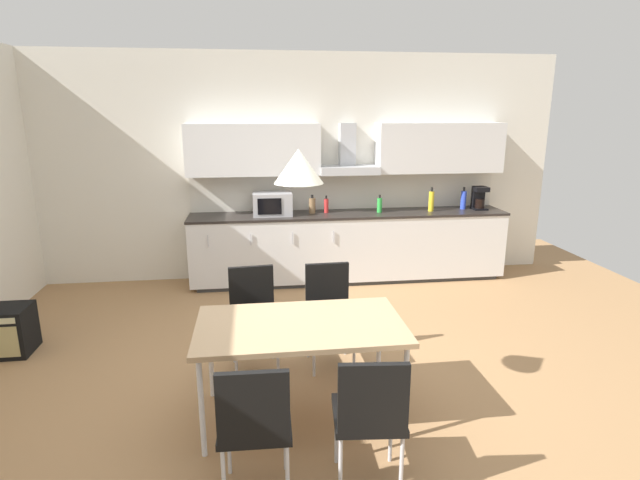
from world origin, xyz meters
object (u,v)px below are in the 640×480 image
(bottle_blue, at_px, (463,200))
(chair_far_left, at_px, (253,308))
(bottle_brown, at_px, (312,205))
(chair_near_left, at_px, (254,419))
(coffee_maker, at_px, (479,198))
(dining_table, at_px, (300,329))
(chair_far_right, at_px, (329,304))
(chair_near_right, at_px, (370,410))
(bottle_red, at_px, (326,205))
(bottle_green, at_px, (380,205))
(pendant_lamp, at_px, (299,166))
(bottle_yellow, at_px, (431,201))
(guitar_amp, at_px, (1,331))
(microwave, at_px, (272,204))

(bottle_blue, relative_size, chair_far_left, 0.33)
(bottle_brown, height_order, chair_near_left, bottle_brown)
(coffee_maker, xyz_separation_m, dining_table, (-2.64, -2.97, -0.36))
(chair_near_left, xyz_separation_m, chair_far_right, (0.65, 1.59, 0.00))
(chair_far_left, bearing_deg, chair_far_right, 0.02)
(bottle_brown, xyz_separation_m, chair_far_right, (-0.11, -2.20, -0.46))
(coffee_maker, relative_size, chair_near_right, 0.34)
(chair_far_right, bearing_deg, bottle_red, 82.40)
(bottle_red, distance_m, bottle_green, 0.68)
(dining_table, bearing_deg, pendant_lamp, -95.36)
(dining_table, relative_size, pendant_lamp, 4.48)
(bottle_yellow, relative_size, guitar_amp, 0.60)
(bottle_blue, distance_m, bottle_yellow, 0.48)
(microwave, relative_size, bottle_red, 2.21)
(bottle_yellow, distance_m, bottle_green, 0.68)
(coffee_maker, relative_size, dining_table, 0.21)
(bottle_green, bearing_deg, coffee_maker, 1.71)
(coffee_maker, xyz_separation_m, bottle_yellow, (-0.67, -0.05, -0.02))
(bottle_yellow, bearing_deg, bottle_red, 176.54)
(microwave, distance_m, chair_near_left, 3.78)
(chair_far_right, relative_size, pendant_lamp, 2.72)
(pendant_lamp, bearing_deg, bottle_green, 66.20)
(chair_far_left, height_order, chair_near_right, same)
(pendant_lamp, bearing_deg, microwave, 91.37)
(chair_near_left, distance_m, chair_far_left, 1.59)
(bottle_brown, distance_m, guitar_amp, 3.55)
(chair_near_left, height_order, chair_near_right, same)
(chair_near_left, xyz_separation_m, guitar_amp, (-2.28, 2.11, -0.31))
(bottle_red, xyz_separation_m, pendant_lamp, (-0.61, -3.00, 0.82))
(microwave, distance_m, guitar_amp, 3.12)
(bottle_yellow, relative_size, chair_near_left, 0.36)
(bottle_green, xyz_separation_m, chair_far_right, (-0.97, -2.14, -0.45))
(microwave, xyz_separation_m, bottle_blue, (2.52, 0.06, -0.02))
(microwave, distance_m, chair_far_left, 2.22)
(bottle_green, distance_m, bottle_brown, 0.86)
(bottle_red, relative_size, dining_table, 0.15)
(bottle_blue, xyz_separation_m, chair_near_right, (-2.13, -3.80, -0.48))
(microwave, distance_m, bottle_red, 0.69)
(coffee_maker, relative_size, chair_far_right, 0.34)
(microwave, relative_size, coffee_maker, 1.60)
(bottle_blue, height_order, bottle_yellow, bottle_yellow)
(bottle_blue, distance_m, chair_near_right, 4.38)
(chair_near_left, bearing_deg, bottle_yellow, 58.24)
(bottle_red, bearing_deg, pendant_lamp, -101.59)
(chair_far_left, bearing_deg, bottle_red, 66.81)
(microwave, height_order, dining_table, microwave)
(bottle_red, distance_m, chair_near_left, 3.93)
(microwave, relative_size, dining_table, 0.33)
(chair_near_left, height_order, chair_far_left, same)
(bottle_green, relative_size, chair_far_left, 0.26)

